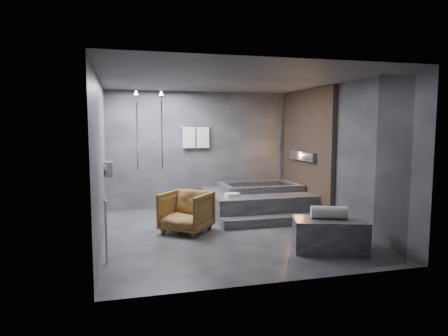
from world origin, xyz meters
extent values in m
plane|color=#28282A|center=(0.00, 0.00, 0.00)|extent=(5.00, 5.00, 0.00)
cube|color=#434345|center=(0.00, 0.00, 2.80)|extent=(4.50, 5.00, 0.04)
cube|color=#313136|center=(0.00, 2.50, 1.40)|extent=(4.50, 0.04, 2.80)
cube|color=#313136|center=(0.00, -2.50, 1.40)|extent=(4.50, 0.04, 2.80)
cube|color=#313136|center=(-2.25, 0.00, 1.40)|extent=(0.04, 5.00, 2.80)
cube|color=#313136|center=(2.25, 0.00, 1.40)|extent=(0.04, 5.00, 2.80)
cube|color=#886750|center=(2.19, 1.25, 1.40)|extent=(0.10, 2.40, 2.78)
cube|color=#FF9938|center=(2.11, 1.25, 1.30)|extent=(0.14, 1.20, 0.20)
cube|color=slate|center=(-2.16, 1.40, 1.10)|extent=(0.16, 0.42, 0.30)
imported|color=beige|center=(-2.15, 1.30, 1.05)|extent=(0.08, 0.08, 0.21)
imported|color=beige|center=(-2.15, 1.50, 1.03)|extent=(0.07, 0.07, 0.15)
cylinder|color=silver|center=(-1.00, 2.05, 1.90)|extent=(0.04, 0.04, 1.80)
cylinder|color=silver|center=(-1.55, 2.05, 1.90)|extent=(0.04, 0.04, 1.80)
cylinder|color=silver|center=(-0.15, 2.44, 1.95)|extent=(0.75, 0.02, 0.02)
cube|color=white|center=(-0.32, 2.42, 1.70)|extent=(0.30, 0.06, 0.50)
cube|color=white|center=(0.02, 2.42, 1.70)|extent=(0.30, 0.06, 0.50)
cylinder|color=silver|center=(-2.15, -1.20, 0.45)|extent=(0.04, 0.04, 0.90)
cube|color=black|center=(1.65, -2.45, 1.35)|extent=(0.55, 0.01, 2.60)
cube|color=#2D2D2F|center=(1.05, 1.45, 0.25)|extent=(2.20, 2.00, 0.50)
cube|color=#2D2D2F|center=(1.05, 0.27, 0.09)|extent=(2.20, 0.36, 0.18)
cube|color=#303133|center=(1.27, -1.49, 0.25)|extent=(1.27, 0.95, 0.51)
imported|color=#452C11|center=(-0.75, 0.21, 0.38)|extent=(1.16, 1.16, 0.76)
cylinder|color=white|center=(1.27, -1.44, 0.61)|extent=(0.60, 0.39, 0.20)
cube|color=white|center=(0.33, 0.89, 0.54)|extent=(0.31, 0.25, 0.08)
camera|label=1|loc=(-1.92, -7.05, 1.99)|focal=32.00mm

